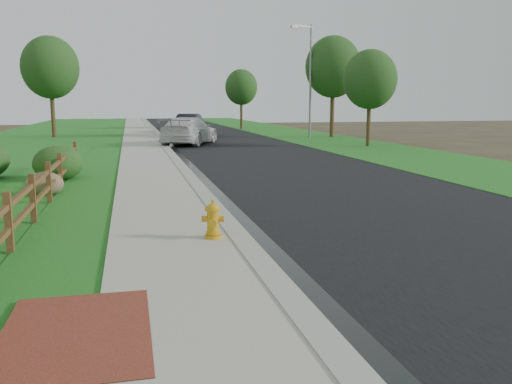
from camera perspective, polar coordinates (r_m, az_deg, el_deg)
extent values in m
plane|color=#372B1E|center=(7.51, -0.44, -10.72)|extent=(120.00, 120.00, 0.00)
cube|color=black|center=(42.41, -4.79, 5.94)|extent=(8.00, 90.00, 0.02)
cube|color=gray|center=(42.00, -10.49, 5.85)|extent=(0.40, 90.00, 0.12)
cube|color=black|center=(42.02, -10.01, 5.81)|extent=(0.50, 90.00, 0.00)
cube|color=#A6A290|center=(41.96, -12.28, 5.78)|extent=(2.20, 90.00, 0.10)
cube|color=#1C621C|center=(41.98, -14.88, 5.65)|extent=(1.60, 90.00, 0.06)
cube|color=#1C621C|center=(42.45, -21.94, 5.31)|extent=(9.00, 90.00, 0.04)
cube|color=#1C621C|center=(43.94, 4.20, 6.08)|extent=(6.00, 90.00, 0.04)
cube|color=brown|center=(6.44, -18.42, -14.26)|extent=(1.60, 2.40, 0.11)
cube|color=#492718|center=(10.11, -24.58, -3.07)|extent=(0.12, 0.12, 1.10)
cube|color=#492718|center=(12.42, -22.44, -0.73)|extent=(0.12, 0.12, 1.10)
cube|color=#492718|center=(14.77, -20.98, 0.88)|extent=(0.12, 0.12, 1.10)
cube|color=#492718|center=(17.13, -19.92, 2.05)|extent=(0.12, 0.12, 1.10)
cube|color=#492718|center=(19.50, -19.12, 2.93)|extent=(0.12, 0.12, 1.10)
cube|color=#492718|center=(21.87, -18.48, 3.62)|extent=(0.12, 0.12, 1.10)
cube|color=#492718|center=(11.28, -23.37, -2.28)|extent=(0.08, 2.35, 0.10)
cube|color=#492718|center=(11.21, -23.50, -0.27)|extent=(0.08, 2.35, 0.10)
cube|color=#492718|center=(13.61, -21.62, -0.27)|extent=(0.08, 2.35, 0.10)
cube|color=#492718|center=(13.55, -21.72, 1.40)|extent=(0.08, 2.35, 0.10)
cube|color=#492718|center=(15.96, -20.39, 1.15)|extent=(0.08, 2.35, 0.10)
cube|color=#492718|center=(15.91, -20.47, 2.58)|extent=(0.08, 2.35, 0.10)
cube|color=#492718|center=(18.32, -19.47, 2.21)|extent=(0.08, 2.35, 0.10)
cube|color=#492718|center=(18.28, -19.54, 3.45)|extent=(0.08, 2.35, 0.10)
cube|color=#492718|center=(20.70, -18.77, 3.02)|extent=(0.08, 2.35, 0.10)
cube|color=#492718|center=(20.66, -18.83, 4.12)|extent=(0.08, 2.35, 0.10)
cylinder|color=gold|center=(10.12, -4.53, -4.65)|extent=(0.33, 0.33, 0.06)
cylinder|color=gold|center=(10.06, -4.54, -3.21)|extent=(0.22, 0.22, 0.50)
cylinder|color=gold|center=(10.11, -4.53, -4.28)|extent=(0.27, 0.27, 0.05)
cylinder|color=gold|center=(10.01, -4.56, -1.81)|extent=(0.30, 0.30, 0.05)
ellipsoid|color=gold|center=(10.01, -4.56, -1.70)|extent=(0.24, 0.24, 0.18)
cylinder|color=gold|center=(9.99, -4.57, -1.05)|extent=(0.05, 0.05, 0.07)
cylinder|color=gold|center=(9.92, -4.62, -3.23)|extent=(0.17, 0.15, 0.14)
cylinder|color=gold|center=(10.07, -5.48, -2.83)|extent=(0.15, 0.14, 0.12)
cylinder|color=gold|center=(10.04, -3.62, -2.84)|extent=(0.15, 0.14, 0.12)
imported|color=silver|center=(33.46, -7.06, 6.41)|extent=(4.41, 6.18, 1.66)
imported|color=black|center=(40.02, -6.64, 6.80)|extent=(2.94, 4.77, 1.52)
imported|color=black|center=(45.77, -7.20, 7.17)|extent=(3.19, 5.11, 1.59)
cylinder|color=gray|center=(39.31, 5.75, 11.41)|extent=(0.16, 0.16, 7.92)
cube|color=gray|center=(39.19, 5.01, 16.99)|extent=(1.52, 0.64, 0.11)
cube|color=gray|center=(38.70, 4.04, 16.96)|extent=(0.52, 0.35, 0.16)
ellipsoid|color=brown|center=(16.14, -21.37, 0.79)|extent=(1.13, 0.92, 0.68)
ellipsoid|color=#1C4117|center=(19.14, -20.13, 2.86)|extent=(2.02, 2.02, 1.17)
cylinder|color=#3D2519|center=(32.38, 11.78, 7.68)|extent=(0.23, 0.23, 3.39)
ellipsoid|color=#1C4117|center=(32.39, 11.91, 11.53)|extent=(3.10, 3.10, 3.41)
cylinder|color=#3D2519|center=(42.62, -20.63, 8.35)|extent=(0.30, 0.30, 4.41)
ellipsoid|color=#1C4117|center=(42.69, -20.85, 12.15)|extent=(4.07, 4.07, 4.48)
cylinder|color=#3D2519|center=(40.50, 8.03, 8.86)|extent=(0.31, 0.31, 4.46)
ellipsoid|color=#1C4117|center=(40.58, 8.12, 12.91)|extent=(4.03, 4.03, 4.44)
cylinder|color=#3D2519|center=(52.55, -1.56, 8.54)|extent=(0.24, 0.24, 3.49)
ellipsoid|color=#1C4117|center=(52.56, -1.57, 10.98)|extent=(3.08, 3.08, 3.39)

